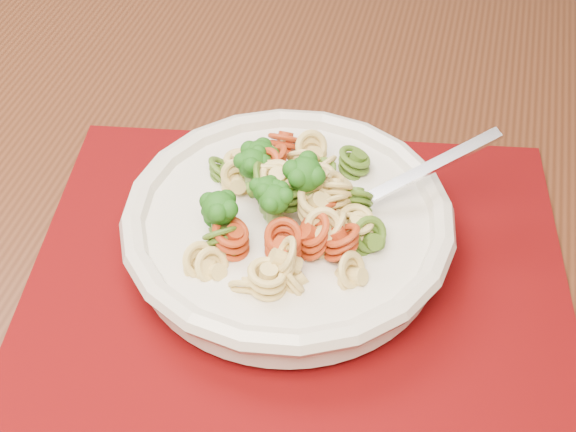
# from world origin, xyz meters

# --- Properties ---
(dining_table) EXTENTS (1.48, 0.96, 0.70)m
(dining_table) POSITION_xyz_m (0.14, 0.34, 0.61)
(dining_table) COLOR #4A2614
(dining_table) RESTS_ON ground
(placemat) EXTENTS (0.47, 0.39, 0.00)m
(placemat) POSITION_xyz_m (0.16, 0.24, 0.70)
(placemat) COLOR #530503
(placemat) RESTS_ON dining_table
(pasta_bowl) EXTENTS (0.26, 0.26, 0.05)m
(pasta_bowl) POSITION_xyz_m (0.15, 0.25, 0.73)
(pasta_bowl) COLOR beige
(pasta_bowl) RESTS_ON placemat
(pasta_broccoli_heap) EXTENTS (0.22, 0.22, 0.06)m
(pasta_broccoli_heap) POSITION_xyz_m (0.15, 0.25, 0.75)
(pasta_broccoli_heap) COLOR #DCC56D
(pasta_broccoli_heap) RESTS_ON pasta_bowl
(fork) EXTENTS (0.17, 0.12, 0.08)m
(fork) POSITION_xyz_m (0.19, 0.26, 0.74)
(fork) COLOR silver
(fork) RESTS_ON pasta_bowl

